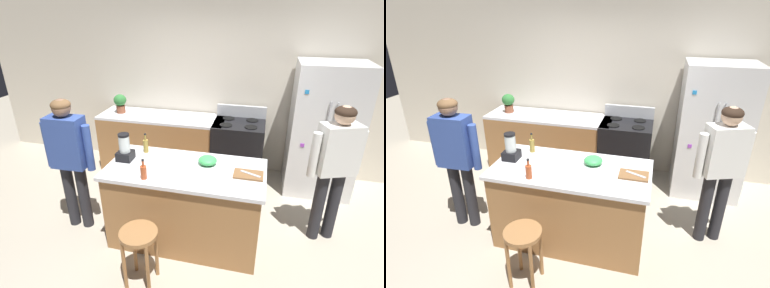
{
  "view_description": "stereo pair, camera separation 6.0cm",
  "coord_description": "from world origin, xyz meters",
  "views": [
    {
      "loc": [
        0.75,
        -2.74,
        2.51
      ],
      "look_at": [
        0.0,
        0.3,
        1.09
      ],
      "focal_mm": 28.32,
      "sensor_mm": 36.0,
      "label": 1
    },
    {
      "loc": [
        0.8,
        -2.73,
        2.51
      ],
      "look_at": [
        0.0,
        0.3,
        1.09
      ],
      "focal_mm": 28.32,
      "sensor_mm": 36.0,
      "label": 2
    }
  ],
  "objects": [
    {
      "name": "ground_plane",
      "position": [
        0.0,
        0.0,
        0.0
      ],
      "size": [
        14.0,
        14.0,
        0.0
      ],
      "primitive_type": "plane",
      "color": "#B2A893"
    },
    {
      "name": "back_wall",
      "position": [
        0.0,
        1.95,
        1.35
      ],
      "size": [
        8.0,
        0.1,
        2.7
      ],
      "primitive_type": "cube",
      "color": "beige",
      "rests_on": "ground_plane"
    },
    {
      "name": "kitchen_island",
      "position": [
        0.0,
        0.0,
        0.47
      ],
      "size": [
        1.7,
        0.84,
        0.94
      ],
      "color": "#9E6B3D",
      "rests_on": "ground_plane"
    },
    {
      "name": "back_counter_run",
      "position": [
        -0.8,
        1.55,
        0.47
      ],
      "size": [
        2.0,
        0.64,
        0.94
      ],
      "color": "#9E6B3D",
      "rests_on": "ground_plane"
    },
    {
      "name": "refrigerator",
      "position": [
        1.59,
        1.5,
        0.94
      ],
      "size": [
        0.9,
        0.73,
        1.87
      ],
      "color": "silver",
      "rests_on": "ground_plane"
    },
    {
      "name": "stove_range",
      "position": [
        0.43,
        1.52,
        0.48
      ],
      "size": [
        0.76,
        0.65,
        1.12
      ],
      "color": "black",
      "rests_on": "ground_plane"
    },
    {
      "name": "person_by_island_left",
      "position": [
        -1.34,
        -0.08,
        0.98
      ],
      "size": [
        0.59,
        0.24,
        1.63
      ],
      "color": "#26262B",
      "rests_on": "ground_plane"
    },
    {
      "name": "person_by_sink_right",
      "position": [
        1.55,
        0.4,
        0.99
      ],
      "size": [
        0.58,
        0.35,
        1.63
      ],
      "color": "#26262B",
      "rests_on": "ground_plane"
    },
    {
      "name": "bar_stool",
      "position": [
        -0.26,
        -0.73,
        0.49
      ],
      "size": [
        0.36,
        0.36,
        0.63
      ],
      "color": "#9E6B3D",
      "rests_on": "ground_plane"
    },
    {
      "name": "potted_plant",
      "position": [
        -1.5,
        1.55,
        1.11
      ],
      "size": [
        0.2,
        0.2,
        0.3
      ],
      "color": "brown",
      "rests_on": "back_counter_run"
    },
    {
      "name": "blender_appliance",
      "position": [
        -0.7,
        0.03,
        1.07
      ],
      "size": [
        0.17,
        0.17,
        0.31
      ],
      "color": "black",
      "rests_on": "kitchen_island"
    },
    {
      "name": "bottle_cooking_sauce",
      "position": [
        -0.35,
        -0.31,
        1.01
      ],
      "size": [
        0.06,
        0.06,
        0.22
      ],
      "color": "#B24C26",
      "rests_on": "kitchen_island"
    },
    {
      "name": "bottle_vinegar",
      "position": [
        -0.55,
        0.27,
        1.02
      ],
      "size": [
        0.06,
        0.06,
        0.24
      ],
      "color": "olive",
      "rests_on": "kitchen_island"
    },
    {
      "name": "mixing_bowl",
      "position": [
        0.21,
        0.14,
        0.98
      ],
      "size": [
        0.2,
        0.2,
        0.09
      ],
      "primitive_type": "ellipsoid",
      "color": "#3FB259",
      "rests_on": "kitchen_island"
    },
    {
      "name": "cutting_board",
      "position": [
        0.67,
        0.0,
        0.95
      ],
      "size": [
        0.3,
        0.2,
        0.02
      ],
      "primitive_type": "cube",
      "color": "brown",
      "rests_on": "kitchen_island"
    },
    {
      "name": "chef_knife",
      "position": [
        0.69,
        0.0,
        0.96
      ],
      "size": [
        0.21,
        0.11,
        0.01
      ],
      "primitive_type": "cube",
      "rotation": [
        0.0,
        0.0,
        -0.41
      ],
      "color": "#B7BABF",
      "rests_on": "cutting_board"
    }
  ]
}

